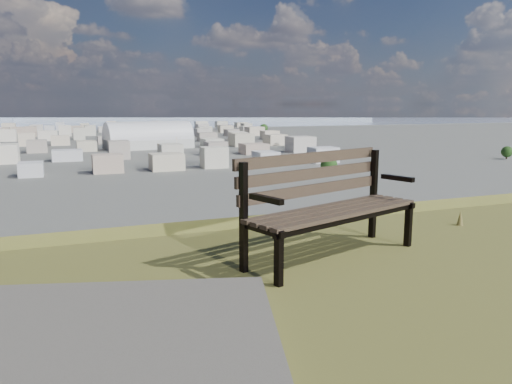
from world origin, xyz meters
name	(u,v)px	position (x,y,z in m)	size (l,w,h in m)	color
park_bench	(326,199)	(0.32, 2.73, 25.55)	(1.94, 1.15, 0.97)	#3E3124
arena	(149,140)	(47.33, 303.93, 5.04)	(53.23, 28.59, 21.38)	#BCBCB7
city_blocks	(64,136)	(0.00, 394.44, 3.50)	(395.00, 361.00, 7.00)	beige
city_trees	(16,142)	(-26.39, 319.00, 4.83)	(406.52, 387.20, 9.98)	black
bay_water	(61,120)	(0.00, 900.00, 0.00)	(2400.00, 700.00, 0.12)	#97A4C0
far_hills	(34,105)	(-60.92, 1402.93, 25.47)	(2050.00, 340.00, 60.00)	#96A6BA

